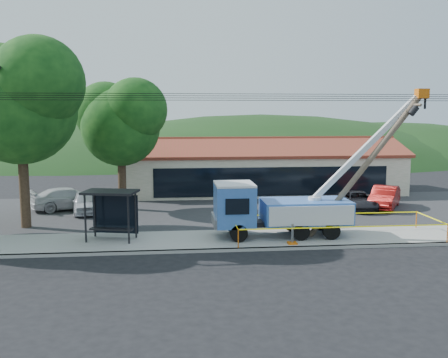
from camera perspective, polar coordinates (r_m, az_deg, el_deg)
ground at (r=22.43m, az=3.52°, el=-9.66°), size 120.00×120.00×0.00m
curb at (r=24.39m, az=2.71°, el=-8.04°), size 60.00×0.25×0.15m
sidewalk at (r=26.21m, az=2.09°, el=-6.93°), size 60.00×4.00×0.15m
parking_lot at (r=33.96m, az=0.21°, el=-3.61°), size 60.00×12.00×0.10m
strip_mall at (r=42.06m, az=4.48°, el=1.06°), size 22.50×8.53×4.67m
tree_west_near at (r=30.34m, az=-22.34°, el=8.69°), size 7.56×6.72×10.80m
tree_lot at (r=34.30m, az=-11.75°, el=6.70°), size 6.30×5.60×8.94m
hill_west at (r=77.27m, az=-14.41°, el=2.41°), size 78.40×56.00×28.00m
hill_center at (r=77.61m, az=4.19°, el=2.65°), size 89.60×64.00×32.00m
hill_east at (r=83.45m, az=17.85°, el=2.65°), size 72.80×52.00×26.00m
utility_truck at (r=26.51m, az=6.23°, el=-3.26°), size 11.30×3.86×7.74m
leaning_pole at (r=27.40m, az=16.48°, el=2.32°), size 6.10×1.71×7.68m
bus_shelter at (r=26.25m, az=-12.70°, el=-2.74°), size 2.94×2.18×2.55m
caution_tape at (r=26.92m, az=12.54°, el=-4.99°), size 10.72×3.32×0.96m
car_silver at (r=34.22m, az=-15.51°, el=-3.89°), size 2.49×4.31×1.38m
car_red at (r=36.35m, az=17.82°, el=-3.32°), size 3.75×4.73×1.51m
car_white at (r=35.83m, az=-17.24°, el=-3.45°), size 5.46×3.96×1.47m
car_dark at (r=35.42m, az=14.98°, el=-3.49°), size 2.37×4.51×1.21m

